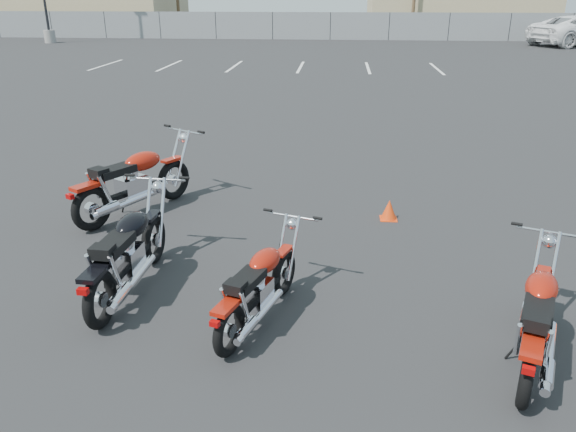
# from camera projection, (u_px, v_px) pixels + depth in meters

# --- Properties ---
(ground) EXTENTS (120.00, 120.00, 0.00)m
(ground) POSITION_uv_depth(u_px,v_px,m) (266.00, 286.00, 6.56)
(ground) COLOR black
(ground) RESTS_ON ground
(motorcycle_front_red) EXTENTS (1.57, 2.21, 1.14)m
(motorcycle_front_red) POSITION_uv_depth(u_px,v_px,m) (134.00, 182.00, 8.49)
(motorcycle_front_red) COLOR black
(motorcycle_front_red) RESTS_ON ground
(motorcycle_second_black) EXTENTS (0.84, 2.17, 1.06)m
(motorcycle_second_black) POSITION_uv_depth(u_px,v_px,m) (129.00, 253.00, 6.28)
(motorcycle_second_black) COLOR black
(motorcycle_second_black) RESTS_ON ground
(motorcycle_third_red) EXTENTS (0.95, 1.82, 0.90)m
(motorcycle_third_red) POSITION_uv_depth(u_px,v_px,m) (259.00, 287.00, 5.71)
(motorcycle_third_red) COLOR black
(motorcycle_third_red) RESTS_ON ground
(motorcycle_rear_red) EXTENTS (1.11, 1.96, 0.97)m
(motorcycle_rear_red) POSITION_uv_depth(u_px,v_px,m) (537.00, 319.00, 5.09)
(motorcycle_rear_red) COLOR black
(motorcycle_rear_red) RESTS_ON ground
(training_cone_near) EXTENTS (0.26, 0.26, 0.30)m
(training_cone_near) POSITION_uv_depth(u_px,v_px,m) (389.00, 210.00, 8.42)
(training_cone_near) COLOR #F03C0C
(training_cone_near) RESTS_ON ground
(light_pole_west) EXTENTS (0.80, 0.70, 10.08)m
(light_pole_west) POSITION_uv_depth(u_px,v_px,m) (44.00, 0.00, 35.57)
(light_pole_west) COLOR gray
(light_pole_west) RESTS_ON ground
(chainlink_fence) EXTENTS (80.06, 0.06, 1.80)m
(chainlink_fence) POSITION_uv_depth(u_px,v_px,m) (330.00, 26.00, 38.54)
(chainlink_fence) COLOR slate
(chainlink_fence) RESTS_ON ground
(tan_building_west) EXTENTS (18.40, 10.40, 4.30)m
(tan_building_west) POSITION_uv_depth(u_px,v_px,m) (66.00, 4.00, 46.38)
(tan_building_west) COLOR tan
(tan_building_west) RESTS_ON ground
(tan_building_east) EXTENTS (14.40, 9.40, 3.70)m
(tan_building_east) POSITION_uv_depth(u_px,v_px,m) (456.00, 8.00, 45.65)
(tan_building_east) COLOR tan
(tan_building_east) RESTS_ON ground
(parking_line_stripes) EXTENTS (15.12, 4.00, 0.01)m
(parking_line_stripes) POSITION_uv_depth(u_px,v_px,m) (267.00, 67.00, 25.23)
(parking_line_stripes) COLOR silver
(parking_line_stripes) RESTS_ON ground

